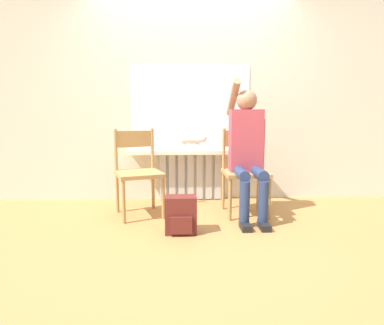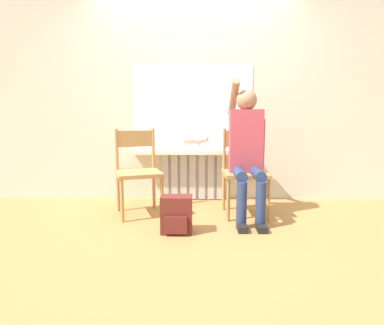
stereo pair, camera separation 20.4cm
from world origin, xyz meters
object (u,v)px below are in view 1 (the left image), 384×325
object	(u,v)px
cat	(194,140)
chair_left	(138,171)
person	(247,146)
chair_right	(245,170)
backpack	(181,215)

from	to	relation	value
cat	chair_left	bearing A→B (deg)	-141.21
person	cat	world-z (taller)	person
person	chair_right	bearing A→B (deg)	91.47
chair_left	backpack	world-z (taller)	chair_left
chair_left	chair_right	xyz separation A→B (m)	(1.15, 0.00, 0.00)
chair_left	chair_right	bearing A→B (deg)	-19.28
chair_right	backpack	distance (m)	0.96
person	backpack	world-z (taller)	person
chair_right	person	distance (m)	0.29
chair_left	cat	size ratio (longest dim) A/B	2.16
chair_right	person	world-z (taller)	person
chair_right	chair_left	bearing A→B (deg)	178.10
chair_left	person	world-z (taller)	person
backpack	chair_left	bearing A→B (deg)	127.79
chair_right	person	xyz separation A→B (m)	(0.00, -0.10, 0.27)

